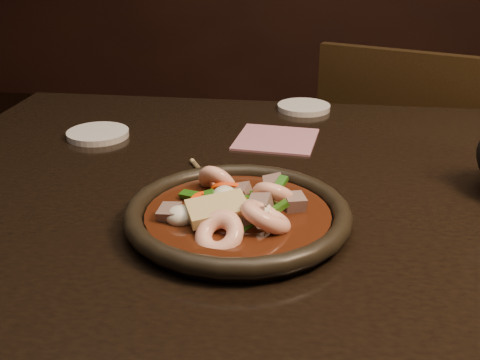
# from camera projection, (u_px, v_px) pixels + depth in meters

# --- Properties ---
(table) EXTENTS (1.60, 0.90, 0.75)m
(table) POSITION_uv_depth(u_px,v_px,m) (419.00, 241.00, 0.90)
(table) COLOR black
(table) RESTS_ON floor
(chair) EXTENTS (0.51, 0.51, 0.85)m
(chair) POSITION_uv_depth(u_px,v_px,m) (398.00, 190.00, 1.57)
(chair) COLOR black
(chair) RESTS_ON floor
(plate) EXTENTS (0.29, 0.29, 0.03)m
(plate) POSITION_uv_depth(u_px,v_px,m) (238.00, 216.00, 0.77)
(plate) COLOR black
(plate) RESTS_ON table
(stirfry) EXTENTS (0.19, 0.21, 0.06)m
(stirfry) POSITION_uv_depth(u_px,v_px,m) (237.00, 211.00, 0.77)
(stirfry) COLOR #351509
(stirfry) RESTS_ON plate
(saucer_left) EXTENTS (0.11, 0.11, 0.01)m
(saucer_left) POSITION_uv_depth(u_px,v_px,m) (98.00, 134.00, 1.09)
(saucer_left) COLOR silver
(saucer_left) RESTS_ON table
(saucer_right) EXTENTS (0.11, 0.11, 0.01)m
(saucer_right) POSITION_uv_depth(u_px,v_px,m) (304.00, 107.00, 1.25)
(saucer_right) COLOR silver
(saucer_right) RESTS_ON table
(chopsticks) EXTENTS (0.14, 0.23, 0.01)m
(chopsticks) POSITION_uv_depth(u_px,v_px,m) (219.00, 192.00, 0.86)
(chopsticks) COLOR tan
(chopsticks) RESTS_ON table
(napkin) EXTENTS (0.15, 0.15, 0.00)m
(napkin) POSITION_uv_depth(u_px,v_px,m) (276.00, 139.00, 1.08)
(napkin) COLOR #A56573
(napkin) RESTS_ON table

